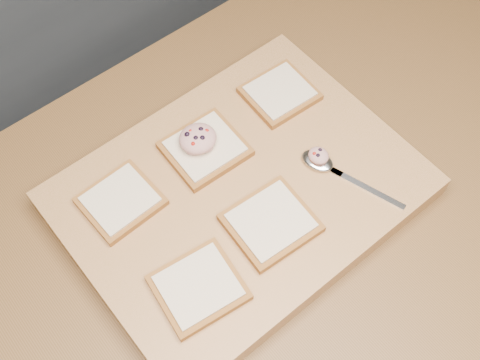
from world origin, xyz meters
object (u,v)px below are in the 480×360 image
at_px(cutting_board, 240,193).
at_px(tuna_salad_dollop, 198,138).
at_px(spoon, 325,165).
at_px(bread_far_center, 205,148).

xyz_separation_m(cutting_board, tuna_salad_dollop, (-0.01, 0.10, 0.05)).
distance_m(tuna_salad_dollop, spoon, 0.20).
bearing_deg(bread_far_center, tuna_salad_dollop, 120.78).
height_order(cutting_board, spoon, spoon).
relative_size(bread_far_center, spoon, 0.69).
distance_m(bread_far_center, spoon, 0.19).
bearing_deg(bread_far_center, cutting_board, -88.81).
height_order(bread_far_center, tuna_salad_dollop, tuna_salad_dollop).
height_order(tuna_salad_dollop, spoon, tuna_salad_dollop).
distance_m(cutting_board, tuna_salad_dollop, 0.11).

